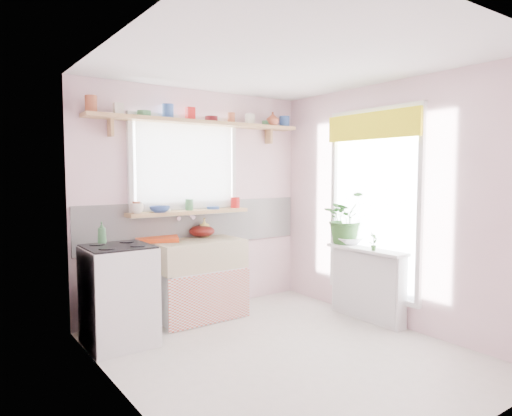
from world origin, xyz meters
TOP-DOWN VIEW (x-y plane):
  - room at (0.66, 0.86)m, footprint 3.20×3.20m
  - sink_unit at (-0.15, 1.29)m, footprint 0.95×0.65m
  - cooker at (-1.10, 1.05)m, footprint 0.58×0.58m
  - radiator_ledge at (1.30, 0.20)m, footprint 0.22×0.95m
  - windowsill at (-0.15, 1.48)m, footprint 1.40×0.22m
  - pine_shelf at (0.00, 1.47)m, footprint 2.52×0.24m
  - shelf_crockery at (-0.02, 1.47)m, footprint 2.47×0.11m
  - sill_crockery at (-0.15, 1.48)m, footprint 1.35×0.11m
  - dish_tray at (-0.53, 1.50)m, footprint 0.53×0.47m
  - colander at (0.02, 1.50)m, footprint 0.35×0.35m
  - jade_plant at (1.33, 0.56)m, footprint 0.55×0.48m
  - fruit_bowl at (1.33, 0.51)m, footprint 0.37×0.37m
  - herb_pot at (1.21, 0.05)m, footprint 0.11×0.09m
  - soap_bottle_sink at (0.05, 1.50)m, footprint 0.12×0.12m
  - sill_cup at (-0.77, 1.42)m, footprint 0.17×0.17m
  - sill_bowl at (-0.52, 1.42)m, footprint 0.27×0.27m
  - shelf_vase at (0.95, 1.41)m, footprint 0.20×0.20m
  - cooker_bottle at (-1.19, 1.21)m, footprint 0.10×0.10m
  - fruit at (1.34, 0.52)m, footprint 0.20×0.14m

SIDE VIEW (x-z plane):
  - radiator_ledge at x=1.30m, z-range 0.01..0.78m
  - sink_unit at x=-0.15m, z-range -0.13..0.99m
  - cooker at x=-1.10m, z-range 0.00..0.92m
  - fruit_bowl at x=1.33m, z-range 0.78..0.85m
  - herb_pot at x=1.21m, z-range 0.78..0.96m
  - dish_tray at x=-0.53m, z-range 0.85..0.89m
  - fruit at x=1.34m, z-range 0.82..0.92m
  - colander at x=0.02m, z-range 0.85..0.98m
  - soap_bottle_sink at x=0.05m, z-range 0.85..1.06m
  - cooker_bottle at x=-1.19m, z-range 0.92..1.12m
  - jade_plant at x=1.33m, z-range 0.78..1.36m
  - windowsill at x=-0.15m, z-range 1.12..1.16m
  - sill_bowl at x=-0.52m, z-range 1.16..1.23m
  - sill_cup at x=-0.77m, z-range 1.16..1.27m
  - sill_crockery at x=-0.15m, z-range 1.16..1.28m
  - room at x=0.66m, z-range -0.23..2.97m
  - pine_shelf at x=0.00m, z-range 2.10..2.14m
  - shelf_crockery at x=-0.02m, z-range 2.13..2.25m
  - shelf_vase at x=0.95m, z-range 2.14..2.30m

